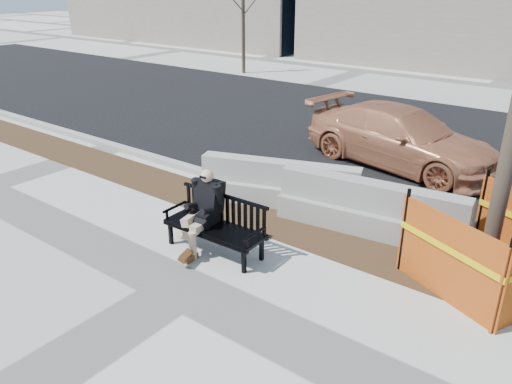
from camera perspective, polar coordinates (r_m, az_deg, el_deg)
ground at (r=7.60m, az=-8.37°, el=-10.66°), size 120.00×120.00×0.00m
mulch_strip at (r=9.32m, az=2.99°, el=-3.59°), size 40.00×1.20×0.02m
asphalt_street at (r=14.52m, az=17.03°, el=5.40°), size 60.00×10.40×0.01m
curb at (r=10.02m, az=6.07°, el=-1.34°), size 60.00×0.25×0.12m
bench at (r=8.44m, az=-4.66°, el=-6.74°), size 1.81×0.69×0.96m
seated_man at (r=8.61m, az=-5.70°, el=-6.13°), size 0.60×0.98×1.36m
tree_fence at (r=8.35m, az=24.33°, el=-9.31°), size 3.63×3.63×6.83m
sedan at (r=12.70m, az=15.84°, el=2.99°), size 5.07×2.79×1.39m
jersey_barrier_left at (r=10.13m, az=2.63°, el=-1.31°), size 3.22×1.64×0.91m
jersey_barrier_right at (r=9.28m, az=12.52°, el=-4.31°), size 3.39×1.07×0.96m
far_tree_left at (r=24.62m, az=-1.41°, el=13.40°), size 1.91×1.91×5.00m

